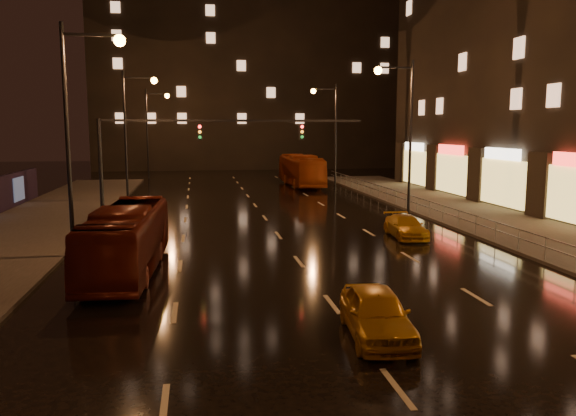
{
  "coord_description": "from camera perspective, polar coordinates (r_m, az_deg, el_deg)",
  "views": [
    {
      "loc": [
        -4.23,
        -13.07,
        5.64
      ],
      "look_at": [
        -0.67,
        8.77,
        2.5
      ],
      "focal_mm": 35.0,
      "sensor_mm": 36.0,
      "label": 1
    }
  ],
  "objects": [
    {
      "name": "traffic_signal",
      "position": [
        33.1,
        -10.77,
        6.36
      ],
      "size": [
        15.31,
        0.32,
        6.2
      ],
      "color": "black",
      "rests_on": "ground"
    },
    {
      "name": "sidewalk_left",
      "position": [
        30.08,
        -27.08,
        -3.49
      ],
      "size": [
        7.0,
        70.0,
        0.15
      ],
      "primitive_type": "cube",
      "color": "#38332D",
      "rests_on": "ground"
    },
    {
      "name": "ground",
      "position": [
        33.82,
        -1.96,
        -1.53
      ],
      "size": [
        140.0,
        140.0,
        0.0
      ],
      "primitive_type": "plane",
      "color": "black",
      "rests_on": "ground"
    },
    {
      "name": "railing_right",
      "position": [
        34.59,
        15.49,
        -0.11
      ],
      "size": [
        0.05,
        56.0,
        1.0
      ],
      "color": "#99999E",
      "rests_on": "sidewalk_right"
    },
    {
      "name": "taxi_far",
      "position": [
        29.97,
        11.87,
        -1.86
      ],
      "size": [
        1.8,
        3.97,
        1.13
      ],
      "primitive_type": "imported",
      "rotation": [
        0.0,
        0.0,
        -0.06
      ],
      "color": "#C98A12",
      "rests_on": "ground"
    },
    {
      "name": "taxi_near",
      "position": [
        15.66,
        8.98,
        -10.51
      ],
      "size": [
        1.97,
        4.11,
        1.35
      ],
      "primitive_type": "imported",
      "rotation": [
        0.0,
        0.0,
        -0.09
      ],
      "color": "#BC7D11",
      "rests_on": "ground"
    },
    {
      "name": "bus_red",
      "position": [
        23.04,
        -16.02,
        -3.04
      ],
      "size": [
        2.72,
        9.6,
        2.65
      ],
      "primitive_type": "imported",
      "rotation": [
        0.0,
        0.0,
        -0.05
      ],
      "color": "#54150C",
      "rests_on": "ground"
    },
    {
      "name": "bus_curb",
      "position": [
        55.71,
        1.34,
        3.84
      ],
      "size": [
        2.82,
        11.09,
        3.08
      ],
      "primitive_type": "imported",
      "rotation": [
        0.0,
        0.0,
        0.02
      ],
      "color": "#9F3B0F",
      "rests_on": "ground"
    },
    {
      "name": "sidewalk_right",
      "position": [
        33.67,
        22.68,
        -2.07
      ],
      "size": [
        7.0,
        70.0,
        0.15
      ],
      "primitive_type": "cube",
      "color": "#38332D",
      "rests_on": "ground"
    },
    {
      "name": "building_distant",
      "position": [
        86.36,
        -3.87,
        16.28
      ],
      "size": [
        44.0,
        16.0,
        36.0
      ],
      "primitive_type": "cube",
      "color": "black",
      "rests_on": "ground"
    }
  ]
}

